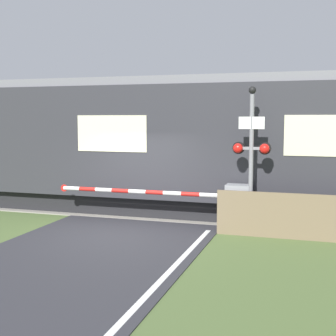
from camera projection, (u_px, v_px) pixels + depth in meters
ground_plane at (120, 235)px, 11.53m from camera, size 80.00×80.00×0.00m
track_bed at (161, 209)px, 14.59m from camera, size 36.00×3.20×0.13m
train at (132, 144)px, 14.65m from camera, size 21.00×3.11×4.02m
crossing_barrier at (222, 205)px, 11.92m from camera, size 5.33×0.44×1.20m
signal_post at (251, 151)px, 11.39m from camera, size 0.94×0.26×3.62m
roadside_fence at (299, 217)px, 10.99m from camera, size 3.91×0.06×1.10m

